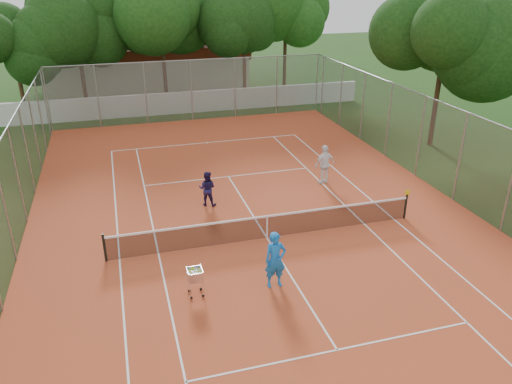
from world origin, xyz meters
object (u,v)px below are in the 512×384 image
object	(u,v)px
tennis_net	(267,227)
player_far_left	(207,188)
player_near	(275,260)
player_far_right	(325,164)
ball_hopper	(195,281)
clubhouse	(145,60)

from	to	relation	value
tennis_net	player_far_left	size ratio (longest dim) A/B	7.67
player_near	player_far_right	xyz separation A→B (m)	(4.89, 7.41, -0.00)
player_near	player_far_left	distance (m)	6.64
tennis_net	player_far_right	xyz separation A→B (m)	(4.21, 4.36, 0.46)
ball_hopper	clubhouse	bearing A→B (deg)	99.00
tennis_net	player_far_left	xyz separation A→B (m)	(-1.61, 3.52, 0.28)
player_far_right	tennis_net	bearing A→B (deg)	31.49
player_near	player_far_right	distance (m)	8.88
player_far_left	player_far_right	world-z (taller)	player_far_right
tennis_net	player_far_right	world-z (taller)	player_far_right
player_far_left	player_near	bearing A→B (deg)	122.45
tennis_net	player_far_right	distance (m)	6.08
tennis_net	player_far_left	bearing A→B (deg)	114.52
tennis_net	player_near	distance (m)	3.16
ball_hopper	tennis_net	bearing A→B (deg)	52.72
player_far_right	player_near	bearing A→B (deg)	42.10
tennis_net	clubhouse	xyz separation A→B (m)	(-2.00, 29.00, 1.69)
tennis_net	clubhouse	bearing A→B (deg)	93.95
player_far_left	player_far_right	distance (m)	5.88
tennis_net	player_near	size ratio (longest dim) A/B	6.20
clubhouse	player_far_left	bearing A→B (deg)	-89.11
tennis_net	ball_hopper	distance (m)	4.32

